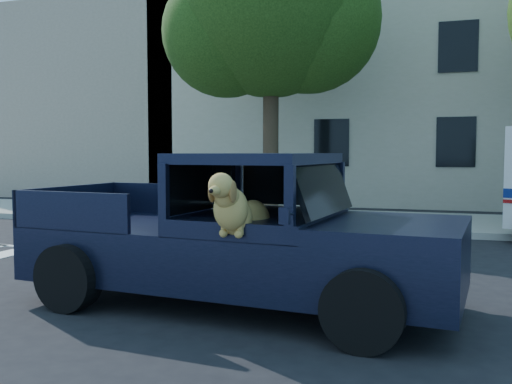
{
  "coord_description": "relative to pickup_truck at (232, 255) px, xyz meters",
  "views": [
    {
      "loc": [
        0.59,
        -5.8,
        1.88
      ],
      "look_at": [
        -1.38,
        0.25,
        1.43
      ],
      "focal_mm": 40.0,
      "sensor_mm": 36.0,
      "label": 1
    }
  ],
  "objects": [
    {
      "name": "pickup_truck",
      "position": [
        0.0,
        0.0,
        0.0
      ],
      "size": [
        5.36,
        2.89,
        1.86
      ],
      "rotation": [
        0.0,
        0.0,
        -0.09
      ],
      "color": "black",
      "rests_on": "ground"
    },
    {
      "name": "ground",
      "position": [
        1.82,
        -0.64,
        -0.63
      ],
      "size": [
        120.0,
        120.0,
        0.0
      ],
      "primitive_type": "plane",
      "color": "black",
      "rests_on": "ground"
    },
    {
      "name": "street_tree_left",
      "position": [
        -2.15,
        8.98,
        5.08
      ],
      "size": [
        6.0,
        5.2,
        8.6
      ],
      "color": "#332619",
      "rests_on": "ground"
    },
    {
      "name": "building_left",
      "position": [
        -13.18,
        15.86,
        3.37
      ],
      "size": [
        12.0,
        6.0,
        8.0
      ],
      "primitive_type": "cube",
      "color": "tan",
      "rests_on": "ground"
    },
    {
      "name": "far_sidewalk",
      "position": [
        1.82,
        8.56,
        -0.55
      ],
      "size": [
        60.0,
        4.0,
        0.15
      ],
      "primitive_type": "cube",
      "color": "gray",
      "rests_on": "ground"
    }
  ]
}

